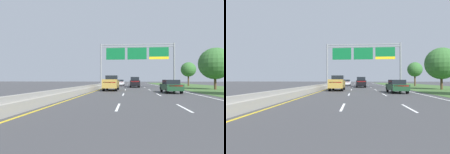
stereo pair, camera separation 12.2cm
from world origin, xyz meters
The scene contains 13 objects.
ground_plane centered at (0.00, 35.00, 0.00)m, with size 220.00×220.00×0.00m, color #3D3D3F.
lane_striping centered at (0.00, 34.54, 0.00)m, with size 11.96×106.00×0.01m.
grass_verge_right centered at (13.95, 35.00, 0.01)m, with size 14.00×110.00×0.02m, color #3D602D.
median_barrier_concrete centered at (-6.60, 35.00, 0.35)m, with size 0.60×110.00×0.85m.
overhead_sign_gantry centered at (0.30, 37.19, 6.39)m, with size 15.06×0.42×8.93m.
pickup_truck_gold centered at (-3.85, 26.62, 1.07)m, with size 2.02×5.41×2.20m.
car_blue_centre_lane_sedan centered at (-0.21, 45.12, 0.82)m, with size 1.86×4.42×1.57m.
car_darkgreen_right_lane_sedan centered at (3.74, 22.49, 0.82)m, with size 1.94×4.45×1.57m.
car_silver_centre_lane_sedan centered at (0.22, 57.51, 0.82)m, with size 1.89×4.43×1.57m.
car_white_left_lane_sedan centered at (-3.59, 49.81, 0.82)m, with size 1.90×4.43×1.57m.
car_black_centre_lane_suv centered at (-0.17, 37.59, 1.10)m, with size 1.97×4.73×2.11m.
roadside_tree_mid centered at (12.37, 30.48, 4.15)m, with size 5.03×5.03×6.67m.
roadside_tree_far centered at (13.10, 46.21, 4.05)m, with size 3.53×3.53×5.84m.
Camera 2 is at (-1.05, -0.12, 1.59)m, focal length 29.45 mm.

